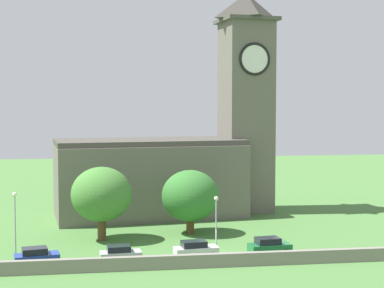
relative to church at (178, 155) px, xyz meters
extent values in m
plane|color=#477538|center=(0.52, -8.71, -8.35)|extent=(200.00, 200.00, 0.00)
cube|color=#666056|center=(-4.12, -0.51, -3.41)|extent=(26.53, 15.46, 9.89)
cube|color=#47433C|center=(-4.12, -0.51, 1.88)|extent=(26.41, 14.47, 0.70)
cube|color=#666056|center=(9.98, 1.26, 5.15)|extent=(7.26, 7.26, 27.00)
cube|color=#4F4B43|center=(9.98, 1.26, 18.90)|extent=(8.43, 8.43, 0.50)
pyramid|color=#38352F|center=(9.98, 1.26, 20.94)|extent=(7.63, 7.63, 3.58)
cylinder|color=white|center=(10.40, -2.03, 13.25)|extent=(4.15, 0.64, 4.16)
torus|color=black|center=(10.40, -2.03, 13.25)|extent=(4.55, 0.94, 4.54)
cylinder|color=white|center=(13.27, 1.67, 13.25)|extent=(0.64, 4.15, 4.16)
torus|color=black|center=(13.27, 1.67, 13.25)|extent=(0.94, 4.55, 4.54)
cube|color=gray|center=(0.52, -28.32, -7.71)|extent=(51.12, 0.70, 1.29)
cube|color=#233D9E|center=(-16.79, -25.13, -7.65)|extent=(4.46, 2.71, 0.78)
cube|color=#1E232B|center=(-16.99, -25.17, -6.95)|extent=(2.62, 2.11, 0.62)
cylinder|color=black|center=(-15.59, -23.91, -8.04)|extent=(0.68, 0.46, 0.63)
cylinder|color=black|center=(-15.21, -25.78, -8.04)|extent=(0.68, 0.46, 0.63)
cylinder|color=black|center=(-18.36, -24.48, -8.04)|extent=(0.68, 0.46, 0.63)
cylinder|color=black|center=(-17.98, -26.35, -8.04)|extent=(0.68, 0.46, 0.63)
cube|color=silver|center=(-8.81, -25.21, -7.67)|extent=(4.14, 2.14, 0.76)
cube|color=#1E232B|center=(-9.01, -25.23, -6.99)|extent=(2.37, 1.77, 0.60)
cylinder|color=black|center=(-7.52, -24.20, -8.05)|extent=(0.63, 0.38, 0.61)
cylinder|color=black|center=(-7.37, -26.00, -8.05)|extent=(0.63, 0.38, 0.61)
cylinder|color=black|center=(-10.24, -24.42, -8.05)|extent=(0.63, 0.38, 0.61)
cylinder|color=black|center=(-10.09, -26.23, -8.05)|extent=(0.63, 0.38, 0.61)
cube|color=silver|center=(-1.29, -24.72, -7.63)|extent=(4.54, 2.29, 0.81)
cube|color=#1E232B|center=(-1.51, -24.75, -6.90)|extent=(2.61, 1.84, 0.64)
cylinder|color=black|center=(0.07, -23.66, -8.03)|extent=(0.68, 0.40, 0.65)
cylinder|color=black|center=(0.29, -25.41, -8.03)|extent=(0.68, 0.40, 0.65)
cylinder|color=black|center=(-2.87, -24.03, -8.03)|extent=(0.68, 0.40, 0.65)
cylinder|color=black|center=(-2.65, -25.78, -8.03)|extent=(0.68, 0.40, 0.65)
cube|color=#1E6B38|center=(6.37, -24.54, -7.61)|extent=(4.44, 2.42, 0.82)
cube|color=#1E232B|center=(6.15, -24.56, -6.88)|extent=(2.56, 1.97, 0.65)
cylinder|color=black|center=(7.69, -23.40, -8.03)|extent=(0.69, 0.42, 0.66)
cylinder|color=black|center=(7.91, -25.34, -8.03)|extent=(0.69, 0.42, 0.66)
cylinder|color=black|center=(4.82, -23.73, -8.03)|extent=(0.69, 0.42, 0.66)
cylinder|color=black|center=(5.04, -25.67, -8.03)|extent=(0.69, 0.42, 0.66)
cylinder|color=#9EA0A5|center=(-19.11, -22.51, -5.21)|extent=(0.14, 0.14, 6.29)
sphere|color=#F4EFCC|center=(-19.11, -22.51, -1.85)|extent=(0.44, 0.44, 0.44)
cylinder|color=#9EA0A5|center=(1.05, -23.09, -5.60)|extent=(0.14, 0.14, 5.51)
sphere|color=#F4EFCC|center=(1.05, -23.09, -2.63)|extent=(0.44, 0.44, 0.44)
cylinder|color=brown|center=(-0.20, -13.19, -7.34)|extent=(0.95, 0.95, 2.02)
ellipsoid|color=#33702D|center=(-0.20, -13.19, -3.79)|extent=(6.78, 6.78, 6.10)
cylinder|color=brown|center=(-10.61, -15.25, -6.99)|extent=(0.96, 0.96, 2.72)
ellipsoid|color=#427A33|center=(-10.61, -15.25, -3.07)|extent=(6.84, 6.84, 6.16)
camera|label=1|loc=(-10.57, -84.25, 7.06)|focal=57.14mm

